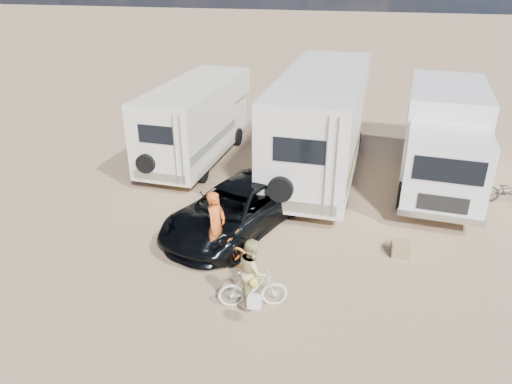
% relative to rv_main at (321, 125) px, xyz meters
% --- Properties ---
extents(ground, '(140.00, 140.00, 0.00)m').
position_rel_rv_main_xyz_m(ground, '(0.23, -6.84, -1.84)').
color(ground, tan).
rests_on(ground, ground).
extents(rv_main, '(3.06, 8.85, 3.67)m').
position_rel_rv_main_xyz_m(rv_main, '(0.00, 0.00, 0.00)').
color(rv_main, white).
rests_on(rv_main, ground).
extents(rv_left, '(2.62, 6.77, 3.00)m').
position_rel_rv_main_xyz_m(rv_left, '(-4.79, 0.27, -0.33)').
color(rv_left, silver).
rests_on(rv_left, ground).
extents(box_truck, '(3.12, 7.07, 3.34)m').
position_rel_rv_main_xyz_m(box_truck, '(4.16, -0.40, -0.17)').
color(box_truck, silver).
rests_on(box_truck, ground).
extents(dark_suv, '(3.89, 5.47, 1.38)m').
position_rel_rv_main_xyz_m(dark_suv, '(-1.94, -4.84, -1.14)').
color(dark_suv, black).
rests_on(dark_suv, ground).
extents(bike_man, '(1.88, 0.94, 0.94)m').
position_rel_rv_main_xyz_m(bike_man, '(-1.96, -6.54, -1.36)').
color(bike_man, orange).
rests_on(bike_man, ground).
extents(bike_woman, '(1.66, 0.86, 0.96)m').
position_rel_rv_main_xyz_m(bike_woman, '(-0.65, -8.08, -1.36)').
color(bike_woman, beige).
rests_on(bike_woman, ground).
extents(rider_man, '(0.56, 0.74, 1.85)m').
position_rel_rv_main_xyz_m(rider_man, '(-1.96, -6.54, -0.91)').
color(rider_man, '#C5531E').
rests_on(rider_man, ground).
extents(rider_woman, '(0.78, 0.90, 1.59)m').
position_rel_rv_main_xyz_m(rider_woman, '(-0.65, -8.08, -1.04)').
color(rider_woman, tan).
rests_on(rider_woman, ground).
extents(bike_parked, '(1.71, 0.70, 0.88)m').
position_rel_rv_main_xyz_m(bike_parked, '(6.26, -1.21, -1.40)').
color(bike_parked, '#232523').
rests_on(bike_parked, ground).
extents(cooler, '(0.69, 0.59, 0.46)m').
position_rel_rv_main_xyz_m(cooler, '(-1.14, -3.85, -1.60)').
color(cooler, '#2D568E').
rests_on(cooler, ground).
extents(crate, '(0.49, 0.49, 0.38)m').
position_rel_rv_main_xyz_m(crate, '(2.74, -5.14, -1.64)').
color(crate, olive).
rests_on(crate, ground).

